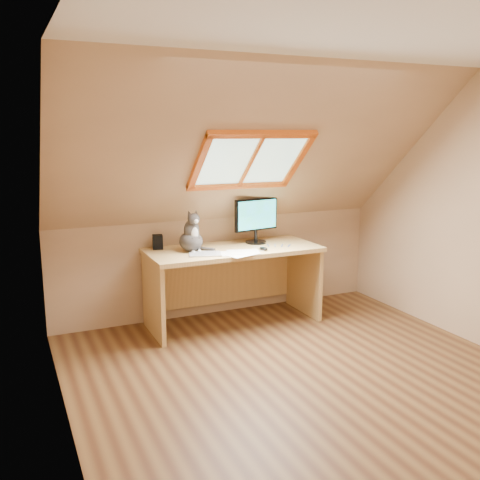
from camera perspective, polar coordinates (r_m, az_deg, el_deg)
ground at (r=4.28m, az=7.22°, el=-14.52°), size 3.50×3.50×0.00m
room_shell at (r=3.80m, az=8.49°, el=4.72°), size 3.52×3.52×2.41m
desk at (r=5.30m, az=-1.04°, el=-3.12°), size 1.67×0.73×0.76m
monitor at (r=5.36m, az=1.75°, el=2.40°), size 0.49×0.21×0.45m
cat at (r=5.03m, az=-5.21°, el=0.39°), size 0.25×0.29×0.40m
desk_speaker at (r=5.18m, az=-8.78°, el=-0.22°), size 0.11×0.11×0.14m
graphics_tablet at (r=4.90m, az=-3.74°, el=-1.50°), size 0.34×0.28×0.01m
mouse at (r=5.07m, az=2.53°, el=-0.93°), size 0.08×0.11×0.03m
papers at (r=4.94m, az=0.20°, el=-1.42°), size 0.35×0.30×0.01m
cables at (r=5.23m, az=3.32°, el=-0.71°), size 0.51×0.26×0.01m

